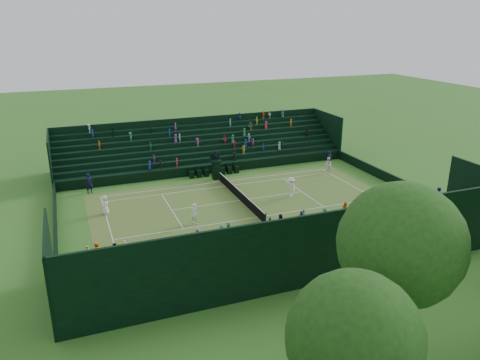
% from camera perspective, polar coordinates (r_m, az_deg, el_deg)
% --- Properties ---
extents(ground, '(160.00, 160.00, 0.00)m').
position_cam_1_polar(ground, '(43.00, 0.00, -2.52)').
color(ground, '#366A21').
rests_on(ground, ground).
extents(court_surface, '(12.97, 26.77, 0.01)m').
position_cam_1_polar(court_surface, '(43.00, 0.00, -2.51)').
color(court_surface, '#357B29').
rests_on(court_surface, ground).
extents(perimeter_wall_north, '(17.17, 0.20, 1.00)m').
position_cam_1_polar(perimeter_wall_north, '(50.40, 17.12, 0.51)').
color(perimeter_wall_north, black).
rests_on(perimeter_wall_north, ground).
extents(perimeter_wall_south, '(17.17, 0.20, 1.00)m').
position_cam_1_polar(perimeter_wall_south, '(40.39, -21.62, -4.66)').
color(perimeter_wall_south, black).
rests_on(perimeter_wall_south, ground).
extents(perimeter_wall_east, '(0.20, 31.77, 1.00)m').
position_cam_1_polar(perimeter_wall_east, '(35.67, 4.91, -6.47)').
color(perimeter_wall_east, black).
rests_on(perimeter_wall_east, ground).
extents(perimeter_wall_west, '(0.20, 31.77, 1.00)m').
position_cam_1_polar(perimeter_wall_west, '(50.39, -3.46, 1.35)').
color(perimeter_wall_west, black).
rests_on(perimeter_wall_west, ground).
extents(north_grandstand, '(6.60, 32.00, 4.90)m').
position_cam_1_polar(north_grandstand, '(31.90, 8.24, -7.76)').
color(north_grandstand, black).
rests_on(north_grandstand, ground).
extents(south_grandstand, '(6.60, 32.00, 4.90)m').
position_cam_1_polar(south_grandstand, '(53.93, -4.83, 3.67)').
color(south_grandstand, black).
rests_on(south_grandstand, ground).
extents(tennis_net, '(11.67, 0.10, 1.06)m').
position_cam_1_polar(tennis_net, '(42.81, 0.00, -1.86)').
color(tennis_net, black).
rests_on(tennis_net, ground).
extents(umpire_chair, '(0.97, 0.97, 3.04)m').
position_cam_1_polar(umpire_chair, '(48.34, -2.93, 1.57)').
color(umpire_chair, black).
rests_on(umpire_chair, ground).
extents(courtside_chairs, '(0.50, 5.47, 1.08)m').
position_cam_1_polar(courtside_chairs, '(49.81, -3.15, 1.03)').
color(courtside_chairs, black).
rests_on(courtside_chairs, ground).
extents(player_near_west, '(0.90, 0.66, 1.70)m').
position_cam_1_polar(player_near_west, '(41.38, -16.10, -2.94)').
color(player_near_west, white).
rests_on(player_near_west, ground).
extents(player_near_east, '(0.78, 0.72, 1.80)m').
position_cam_1_polar(player_near_east, '(38.11, -5.54, -4.10)').
color(player_near_east, white).
rests_on(player_near_east, ground).
extents(player_far_west, '(0.93, 0.78, 1.70)m').
position_cam_1_polar(player_far_west, '(51.49, 10.70, 1.84)').
color(player_far_west, silver).
rests_on(player_far_west, ground).
extents(player_far_east, '(1.34, 0.92, 1.91)m').
position_cam_1_polar(player_far_east, '(43.83, 6.22, -0.87)').
color(player_far_east, white).
rests_on(player_far_east, ground).
extents(line_judge_north, '(0.39, 0.59, 1.60)m').
position_cam_1_polar(line_judge_north, '(54.11, 10.86, 2.63)').
color(line_judge_north, black).
rests_on(line_judge_north, ground).
extents(line_judge_south, '(0.65, 0.83, 2.00)m').
position_cam_1_polar(line_judge_south, '(46.75, -17.91, -0.37)').
color(line_judge_south, black).
rests_on(line_judge_south, ground).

